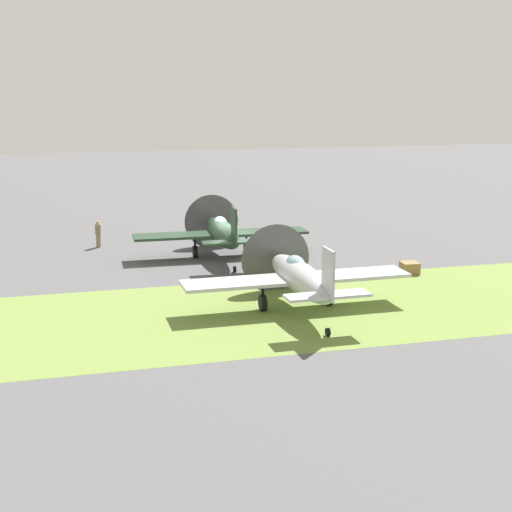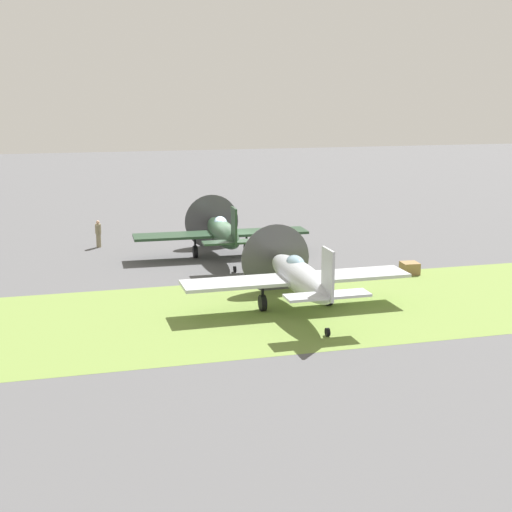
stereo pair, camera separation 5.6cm
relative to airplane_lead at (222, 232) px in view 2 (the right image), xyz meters
The scene contains 7 objects.
ground_plane 1.67m from the airplane_lead, 30.45° to the right, with size 160.00×160.00×0.00m, color #515154.
grass_verge 11.23m from the airplane_lead, 87.37° to the right, with size 120.00×11.00×0.01m, color olive.
airplane_lead is the anchor object (origin of this frame).
airplane_wingman 11.31m from the airplane_lead, 84.41° to the right, with size 10.55×8.39×3.78m.
ground_crew_chief 8.60m from the airplane_lead, 144.68° to the left, with size 0.38×0.59×1.73m.
supply_crate 11.17m from the airplane_lead, 35.29° to the right, with size 0.90×0.90×0.64m, color olive.
runway_marker_cone 8.75m from the airplane_lead, 54.15° to the right, with size 0.36×0.36×0.44m, color orange.
Camera 2 is at (-9.31, -40.81, 9.75)m, focal length 50.57 mm.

